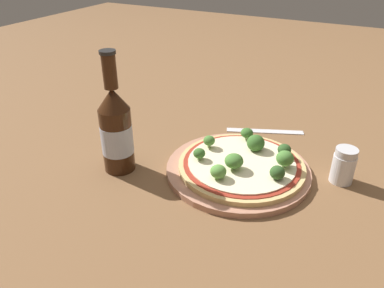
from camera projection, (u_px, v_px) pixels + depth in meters
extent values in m
plane|color=brown|center=(227.00, 166.00, 0.75)|extent=(3.00, 3.00, 0.00)
cylinder|color=tan|center=(238.00, 169.00, 0.73)|extent=(0.28, 0.28, 0.01)
cylinder|color=tan|center=(241.00, 166.00, 0.72)|extent=(0.24, 0.24, 0.01)
cylinder|color=maroon|center=(241.00, 163.00, 0.72)|extent=(0.23, 0.23, 0.00)
cylinder|color=beige|center=(242.00, 162.00, 0.72)|extent=(0.21, 0.21, 0.00)
cylinder|color=#89A866|center=(234.00, 167.00, 0.70)|extent=(0.01, 0.01, 0.01)
ellipsoid|color=#477A33|center=(234.00, 161.00, 0.69)|extent=(0.03, 0.03, 0.03)
cylinder|color=#89A866|center=(218.00, 176.00, 0.67)|extent=(0.01, 0.01, 0.01)
ellipsoid|color=#568E3D|center=(218.00, 171.00, 0.67)|extent=(0.03, 0.03, 0.02)
cylinder|color=#89A866|center=(277.00, 177.00, 0.67)|extent=(0.01, 0.01, 0.01)
ellipsoid|color=#2D5123|center=(277.00, 172.00, 0.66)|extent=(0.03, 0.03, 0.02)
cylinder|color=#89A866|center=(199.00, 157.00, 0.73)|extent=(0.01, 0.01, 0.01)
ellipsoid|color=#386628|center=(199.00, 153.00, 0.72)|extent=(0.02, 0.02, 0.02)
cylinder|color=#89A866|center=(209.00, 145.00, 0.77)|extent=(0.01, 0.01, 0.01)
ellipsoid|color=#477A33|center=(209.00, 141.00, 0.76)|extent=(0.02, 0.02, 0.02)
cylinder|color=#89A866|center=(284.00, 154.00, 0.74)|extent=(0.01, 0.01, 0.01)
ellipsoid|color=#2D5123|center=(284.00, 150.00, 0.73)|extent=(0.03, 0.03, 0.02)
cylinder|color=#89A866|center=(284.00, 165.00, 0.70)|extent=(0.01, 0.01, 0.01)
ellipsoid|color=#477A33|center=(285.00, 158.00, 0.69)|extent=(0.03, 0.03, 0.03)
cylinder|color=#89A866|center=(255.00, 148.00, 0.76)|extent=(0.01, 0.01, 0.01)
ellipsoid|color=#386628|center=(256.00, 143.00, 0.75)|extent=(0.04, 0.04, 0.03)
cylinder|color=#89A866|center=(247.00, 137.00, 0.79)|extent=(0.01, 0.01, 0.01)
ellipsoid|color=#386628|center=(247.00, 133.00, 0.79)|extent=(0.03, 0.03, 0.02)
cylinder|color=#381E0F|center=(117.00, 140.00, 0.72)|extent=(0.06, 0.06, 0.13)
cylinder|color=#B2BCD1|center=(117.00, 139.00, 0.72)|extent=(0.06, 0.06, 0.06)
cone|color=#381E0F|center=(113.00, 99.00, 0.67)|extent=(0.06, 0.06, 0.04)
cylinder|color=#381E0F|center=(110.00, 71.00, 0.65)|extent=(0.03, 0.03, 0.06)
cylinder|color=black|center=(107.00, 52.00, 0.63)|extent=(0.03, 0.03, 0.01)
cylinder|color=silver|center=(343.00, 169.00, 0.70)|extent=(0.04, 0.04, 0.06)
cylinder|color=silver|center=(347.00, 152.00, 0.68)|extent=(0.04, 0.04, 0.01)
cube|color=silver|center=(265.00, 131.00, 0.88)|extent=(0.08, 0.17, 0.00)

